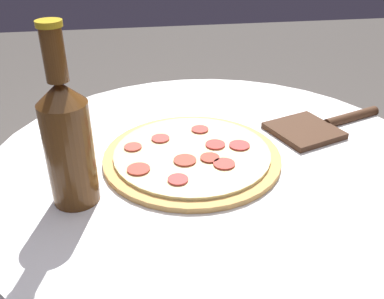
# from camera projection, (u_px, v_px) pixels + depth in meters

# --- Properties ---
(table) EXTENTS (0.83, 0.83, 0.73)m
(table) POSITION_uv_depth(u_px,v_px,m) (211.00, 248.00, 0.89)
(table) COLOR white
(table) RESTS_ON ground_plane
(pizza) EXTENTS (0.32, 0.32, 0.02)m
(pizza) POSITION_uv_depth(u_px,v_px,m) (192.00, 155.00, 0.78)
(pizza) COLOR tan
(pizza) RESTS_ON table
(beer_bottle) EXTENTS (0.07, 0.07, 0.28)m
(beer_bottle) POSITION_uv_depth(u_px,v_px,m) (68.00, 139.00, 0.62)
(beer_bottle) COLOR #563314
(beer_bottle) RESTS_ON table
(pizza_paddle) EXTENTS (0.16, 0.27, 0.02)m
(pizza_paddle) POSITION_uv_depth(u_px,v_px,m) (318.00, 127.00, 0.88)
(pizza_paddle) COLOR #422819
(pizza_paddle) RESTS_ON table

